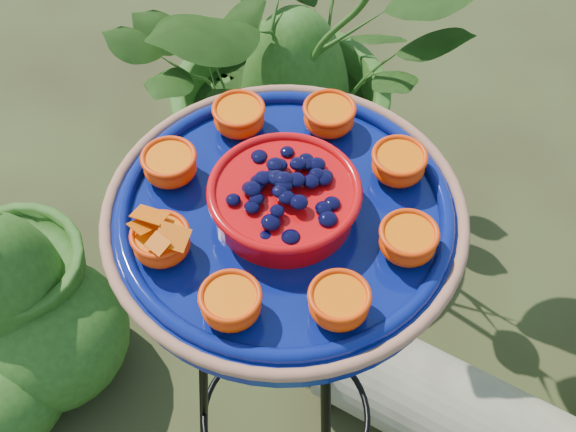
{
  "coord_description": "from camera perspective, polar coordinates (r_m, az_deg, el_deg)",
  "views": [
    {
      "loc": [
        0.48,
        -0.42,
        1.83
      ],
      "look_at": [
        0.01,
        0.01,
        1.0
      ],
      "focal_mm": 50.0,
      "sensor_mm": 36.0,
      "label": 1
    }
  ],
  "objects": [
    {
      "name": "shrub_back_left",
      "position": [
        2.05,
        0.54,
        11.06
      ],
      "size": [
        1.12,
        1.14,
        0.96
      ],
      "primitive_type": "imported",
      "rotation": [
        0.0,
        0.0,
        0.96
      ],
      "color": "#224512",
      "rests_on": "ground"
    },
    {
      "name": "driftwood_log",
      "position": [
        1.91,
        12.63,
        -13.93
      ],
      "size": [
        0.72,
        0.41,
        0.23
      ],
      "primitive_type": "cylinder",
      "rotation": [
        0.0,
        1.57,
        0.29
      ],
      "color": "gray",
      "rests_on": "ground"
    },
    {
      "name": "feeder_dish",
      "position": [
        1.08,
        -0.25,
        0.19
      ],
      "size": [
        0.58,
        0.58,
        0.11
      ],
      "rotation": [
        0.0,
        0.0,
        0.26
      ],
      "color": "navy",
      "rests_on": "tripod_stand"
    },
    {
      "name": "tripod_stand",
      "position": [
        1.43,
        -0.19,
        -10.02
      ],
      "size": [
        0.42,
        0.42,
        0.94
      ],
      "rotation": [
        0.0,
        0.0,
        0.26
      ],
      "color": "black",
      "rests_on": "ground"
    }
  ]
}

